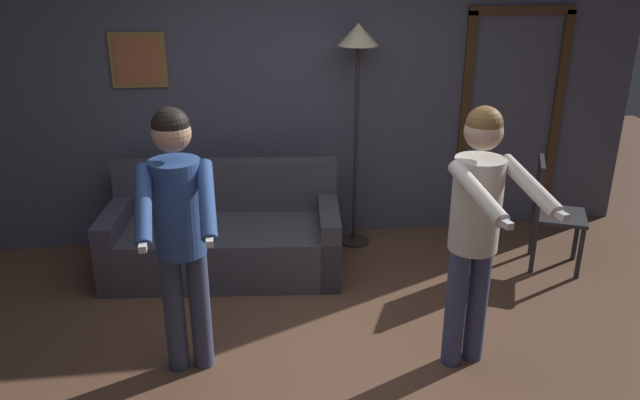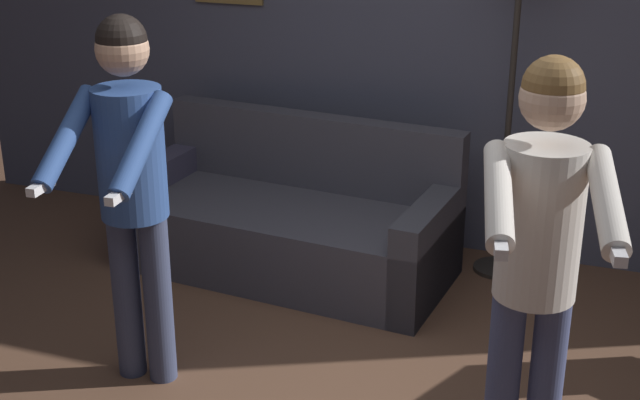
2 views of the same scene
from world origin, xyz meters
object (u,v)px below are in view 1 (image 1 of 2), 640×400
object	(u,v)px
person_standing_left	(179,221)
person_standing_right	(477,217)
couch	(225,239)
dining_chair_distant	(550,208)
torchiere_lamp	(358,62)

from	to	relation	value
person_standing_left	person_standing_right	xyz separation A→B (m)	(1.76, -0.17, -0.00)
couch	dining_chair_distant	bearing A→B (deg)	-5.74
torchiere_lamp	person_standing_left	size ratio (longest dim) A/B	1.15
person_standing_left	dining_chair_distant	world-z (taller)	person_standing_left
person_standing_left	dining_chair_distant	bearing A→B (deg)	20.20
torchiere_lamp	person_standing_left	xyz separation A→B (m)	(-1.38, -1.72, -0.62)
torchiere_lamp	person_standing_left	bearing A→B (deg)	-128.74
dining_chair_distant	torchiere_lamp	bearing A→B (deg)	156.92
torchiere_lamp	couch	bearing A→B (deg)	-162.07
person_standing_right	dining_chair_distant	xyz separation A→B (m)	(1.15, 1.24, -0.51)
person_standing_right	dining_chair_distant	bearing A→B (deg)	47.25
couch	torchiere_lamp	bearing A→B (deg)	17.93
couch	dining_chair_distant	size ratio (longest dim) A/B	2.12
couch	person_standing_left	world-z (taller)	person_standing_left
torchiere_lamp	dining_chair_distant	xyz separation A→B (m)	(1.53, -0.65, -1.13)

